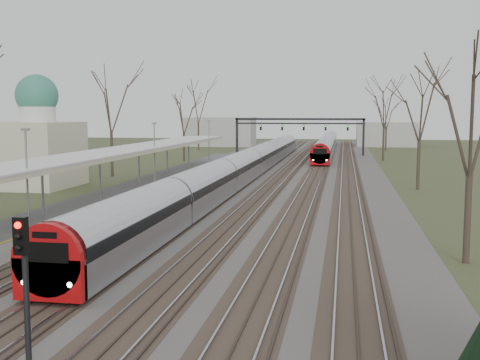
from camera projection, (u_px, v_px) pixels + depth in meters
The scene contains 11 objects.
track_bed at pixel (279, 173), 68.44m from camera, with size 24.00×160.00×0.22m.
platform at pixel (153, 185), 52.83m from camera, with size 3.50×69.00×1.00m, color #9E9B93.
canopy at pixel (134, 149), 48.04m from camera, with size 4.10×50.00×3.11m.
dome_building at pixel (21, 147), 55.12m from camera, with size 10.00×8.00×10.30m.
signal_gantry at pixel (299, 125), 97.27m from camera, with size 21.00×0.59×6.08m.
tree_west_far at pixel (111, 102), 63.64m from camera, with size 5.50×5.50×11.33m.
tree_east_near at pixel (472, 118), 26.39m from camera, with size 4.50×4.50×9.27m.
tree_east_far at pixel (420, 108), 52.58m from camera, with size 5.00×5.00×10.30m.
train_near at pixel (250, 163), 64.55m from camera, with size 2.62×90.21×3.05m.
train_far at pixel (327, 144), 105.00m from camera, with size 2.62×60.21×3.05m.
signal_post at pixel (24, 268), 15.79m from camera, with size 0.35×0.45×4.10m.
Camera 1 is at (7.50, -12.88, 6.76)m, focal length 45.00 mm.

